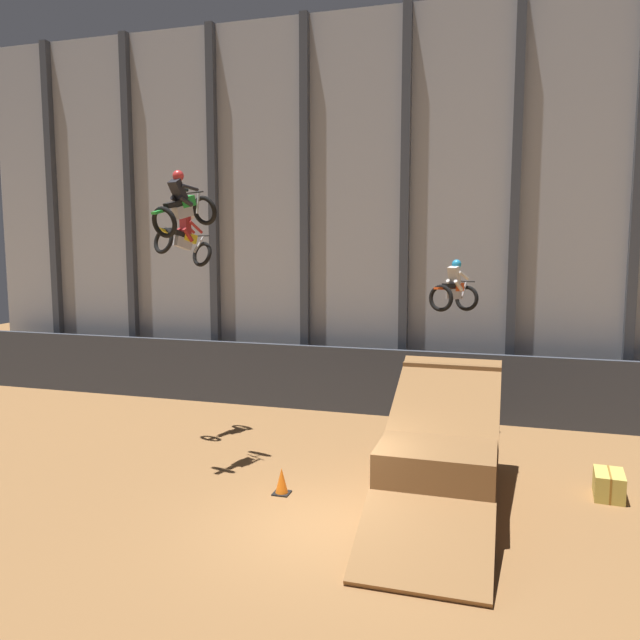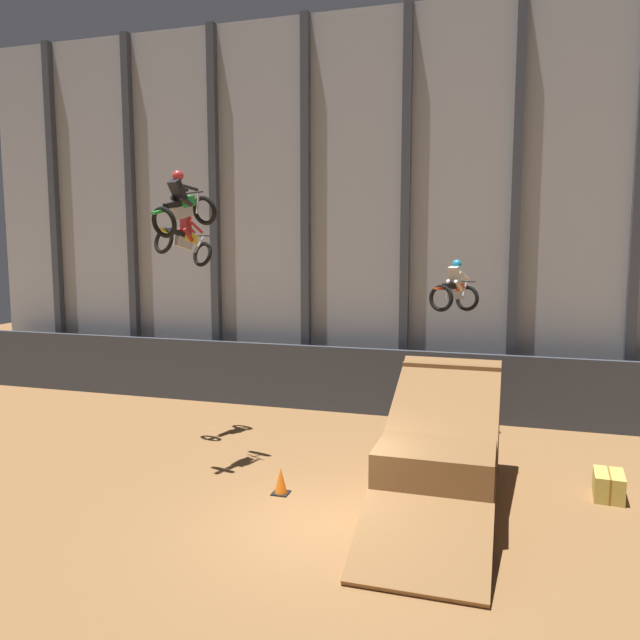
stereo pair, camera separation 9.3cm
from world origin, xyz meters
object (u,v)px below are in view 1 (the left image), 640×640
Objects in this scene: rider_bike_right_air at (454,290)px; traffic_cone_near_ramp at (282,481)px; rider_bike_center_air at (183,207)px; hay_bale_trackside at (609,485)px; dirt_ramp at (443,453)px; rider_bike_left_air at (185,239)px.

rider_bike_right_air reaches higher than traffic_cone_near_ramp.
rider_bike_center_air reaches higher than hay_bale_trackside.
rider_bike_right_air reaches higher than hay_bale_trackside.
dirt_ramp is 3.33× the size of rider_bike_center_air.
traffic_cone_near_ramp is (2.79, -1.02, -6.02)m from rider_bike_center_air.
dirt_ramp is at bearing 3.85° from rider_bike_left_air.
rider_bike_left_air is 12.14m from hay_bale_trackside.
rider_bike_center_air is 3.26× the size of traffic_cone_near_ramp.
hay_bale_trackside is (3.45, 0.84, -0.64)m from dirt_ramp.
rider_bike_right_air is at bearing 137.08° from hay_bale_trackside.
traffic_cone_near_ramp is at bearing -18.18° from rider_bike_left_air.
rider_bike_right_air reaches higher than dirt_ramp.
rider_bike_left_air is 2.69m from rider_bike_center_air.
dirt_ramp is 8.18m from rider_bike_center_air.
rider_bike_left_air is at bearing -139.57° from rider_bike_right_air.
traffic_cone_near_ramp is 7.06m from hay_bale_trackside.
hay_bale_trackside is at bearing -17.39° from rider_bike_right_air.
dirt_ramp is 6.71× the size of hay_bale_trackside.
dirt_ramp is 10.86× the size of traffic_cone_near_ramp.
dirt_ramp reaches higher than traffic_cone_near_ramp.
rider_bike_left_air is at bearing 162.74° from dirt_ramp.
traffic_cone_near_ramp is (-3.19, -5.21, -3.89)m from rider_bike_right_air.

